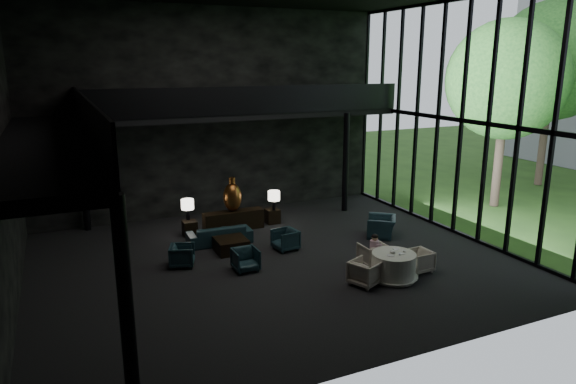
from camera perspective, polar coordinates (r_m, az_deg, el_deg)
name	(u,v)px	position (r m, az deg, el deg)	size (l,w,h in m)	color
floor	(275,262)	(15.83, -1.40, -7.74)	(14.00, 12.00, 0.02)	black
wall_back	(214,113)	(20.44, -8.18, 8.67)	(14.00, 0.04, 8.00)	black
wall_front	(403,170)	(9.65, 12.62, 2.44)	(14.00, 0.04, 8.00)	black
curtain_wall	(462,120)	(18.64, 18.74, 7.55)	(0.20, 12.00, 8.00)	black
mezzanine_left	(45,145)	(13.65, -25.43, 4.77)	(2.00, 12.00, 0.25)	black
mezzanine_back	(247,114)	(19.80, -4.54, 8.59)	(12.00, 2.00, 0.25)	black
railing_left	(87,118)	(13.60, -21.46, 7.69)	(0.06, 12.00, 1.00)	black
railing_back	(257,100)	(18.82, -3.51, 10.16)	(12.00, 0.06, 1.00)	black
column_sw	(127,316)	(8.77, -17.48, -12.98)	(0.24, 0.24, 4.00)	black
column_nw	(83,176)	(19.63, -21.84, 1.65)	(0.24, 0.24, 4.00)	black
column_ne	(346,163)	(20.82, 6.42, 3.26)	(0.24, 0.24, 4.00)	black
tree_near	(507,80)	(22.84, 23.12, 11.37)	(4.80, 4.80, 7.65)	#382D23
tree_far	(553,61)	(27.93, 27.35, 12.80)	(5.60, 5.60, 8.80)	#382D23
console	(233,220)	(18.74, -6.08, -3.16)	(2.20, 0.50, 0.70)	black
bronze_urn	(232,197)	(18.55, -6.20, -0.53)	(0.66, 0.66, 1.24)	#A77933
side_table_left	(190,228)	(18.41, -10.86, -3.96)	(0.47, 0.47, 0.52)	black
table_lamp_left	(187,205)	(18.35, -11.11, -1.45)	(0.44, 0.44, 0.74)	black
side_table_right	(272,216)	(19.45, -1.76, -2.68)	(0.49, 0.49, 0.54)	black
table_lamp_right	(274,197)	(19.08, -1.57, -0.51)	(0.44, 0.44, 0.74)	black
sofa	(219,231)	(17.39, -7.64, -4.32)	(2.21, 0.65, 0.86)	#162A35
lounge_armchair_west	(182,255)	(15.71, -11.67, -6.92)	(0.65, 0.61, 0.67)	#1A2A31
lounge_armchair_east	(285,239)	(16.68, -0.30, -5.26)	(0.70, 0.65, 0.72)	#234349
lounge_armchair_south	(246,259)	(15.13, -4.73, -7.46)	(0.66, 0.62, 0.68)	#193D4B
window_armchair	(382,223)	(18.21, 10.36, -3.41)	(1.10, 0.71, 0.96)	#1B3949
coffee_table	(231,245)	(16.67, -6.34, -5.88)	(0.98, 0.98, 0.43)	black
dining_table	(393,268)	(14.83, 11.62, -8.23)	(1.40, 1.40, 0.75)	white
dining_chair_north	(373,254)	(15.65, 9.42, -6.78)	(0.70, 0.66, 0.72)	#BAA593
dining_chair_east	(419,261)	(15.50, 14.32, -7.42)	(0.62, 0.58, 0.64)	#B6A191
dining_chair_west	(365,272)	(14.31, 8.57, -8.74)	(0.73, 0.68, 0.75)	#C7AA8C
child	(375,244)	(15.38, 9.60, -5.68)	(0.27, 0.27, 0.58)	#CE8B97
plate_a	(391,255)	(14.51, 11.35, -6.91)	(0.22, 0.22, 0.01)	white
plate_b	(396,249)	(15.02, 11.88, -6.20)	(0.21, 0.21, 0.01)	white
saucer	(402,254)	(14.71, 12.60, -6.69)	(0.16, 0.16, 0.01)	white
coffee_cup	(404,251)	(14.83, 12.79, -6.38)	(0.08, 0.08, 0.06)	white
cereal_bowl	(393,252)	(14.68, 11.55, -6.53)	(0.17, 0.17, 0.08)	white
cream_pot	(400,254)	(14.56, 12.31, -6.78)	(0.05, 0.05, 0.06)	#99999E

